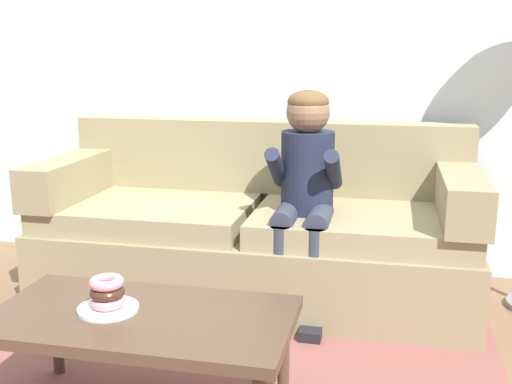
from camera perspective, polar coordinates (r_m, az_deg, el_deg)
ground at (r=2.67m, az=-4.13°, el=-15.85°), size 10.00×10.00×0.00m
wall_back at (r=3.70m, az=1.83°, el=14.79°), size 8.00×0.10×2.80m
couch at (r=3.29m, az=0.07°, el=-3.82°), size 2.23×0.90×0.90m
coffee_table at (r=2.20m, az=-10.52°, el=-11.99°), size 1.04×0.55×0.40m
person_child at (r=2.97m, az=4.57°, el=1.02°), size 0.34×0.58×1.10m
plate at (r=2.23m, az=-13.51°, el=-10.44°), size 0.21×0.21×0.01m
donut at (r=2.22m, az=-13.55°, el=-9.85°), size 0.17×0.17×0.04m
donut_second at (r=2.21m, az=-13.60°, el=-8.99°), size 0.15×0.15×0.04m
donut_third at (r=2.19m, az=-13.65°, el=-8.11°), size 0.17×0.17×0.04m
toy_controller at (r=2.88m, az=-16.95°, el=-13.56°), size 0.23×0.09×0.05m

